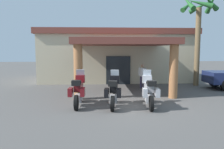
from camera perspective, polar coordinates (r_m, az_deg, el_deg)
ground_plane at (r=10.54m, az=5.34°, el=-7.79°), size 80.00×80.00×0.00m
motel_building at (r=19.33m, az=0.90°, el=5.01°), size 12.57×11.59×4.17m
motorcycle_maroon at (r=10.36m, az=-8.54°, el=-4.13°), size 0.72×2.21×1.61m
motorcycle_black at (r=10.07m, az=0.43°, el=-4.36°), size 0.82×2.21×1.61m
motorcycle_silver at (r=10.23m, az=9.40°, el=-4.27°), size 0.75×2.21×1.61m
pedestrian at (r=15.14m, az=7.71°, el=0.02°), size 0.49×0.32×1.61m
palm_tree_near_portico at (r=17.28m, az=21.15°, el=12.78°), size 2.52×2.61×6.46m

